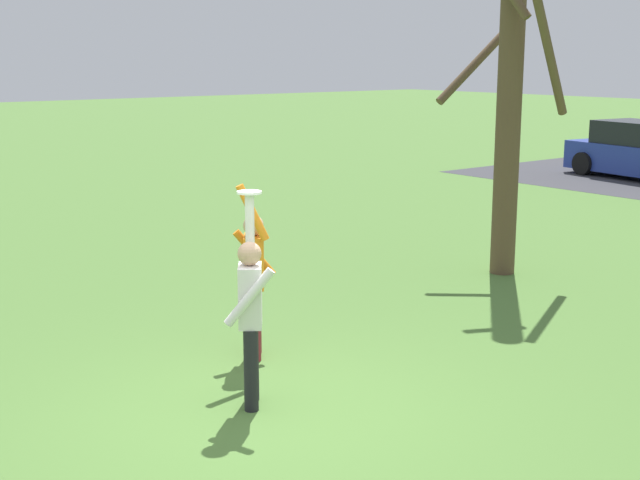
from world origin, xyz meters
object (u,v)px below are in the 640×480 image
(frisbee_disc, at_px, (249,192))
(bare_tree_tall, at_px, (510,91))
(person_catcher, at_px, (250,309))
(person_defender, at_px, (254,274))
(parked_car_blue, at_px, (640,152))

(frisbee_disc, bearing_deg, bare_tree_tall, 107.24)
(person_catcher, relative_size, person_defender, 1.02)
(person_defender, bearing_deg, parked_car_blue, 144.38)
(person_catcher, xyz_separation_m, bare_tree_tall, (-2.06, 6.17, 1.88))
(person_catcher, height_order, person_defender, person_catcher)
(person_catcher, distance_m, person_defender, 1.43)
(person_catcher, height_order, parked_car_blue, person_catcher)
(person_defender, height_order, bare_tree_tall, bare_tree_tall)
(frisbee_disc, distance_m, bare_tree_tall, 6.37)
(person_defender, relative_size, bare_tree_tall, 0.37)
(parked_car_blue, distance_m, bare_tree_tall, 12.84)
(frisbee_disc, xyz_separation_m, parked_car_blue, (-6.81, 17.69, -1.37))
(person_catcher, distance_m, bare_tree_tall, 6.77)
(person_catcher, distance_m, frisbee_disc, 1.13)
(parked_car_blue, height_order, bare_tree_tall, bare_tree_tall)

